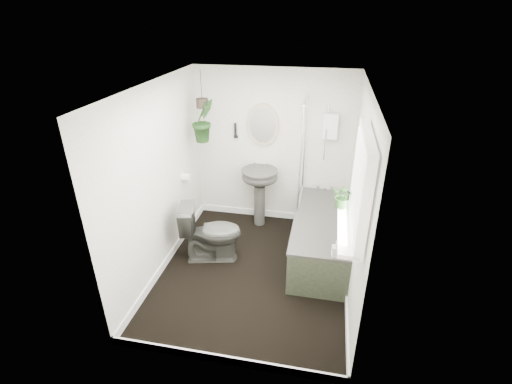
# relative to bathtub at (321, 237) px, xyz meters

# --- Properties ---
(floor) EXTENTS (2.30, 2.80, 0.02)m
(floor) POSITION_rel_bathtub_xyz_m (-0.80, -0.50, -0.30)
(floor) COLOR black
(floor) RESTS_ON ground
(ceiling) EXTENTS (2.30, 2.80, 0.02)m
(ceiling) POSITION_rel_bathtub_xyz_m (-0.80, -0.50, 2.02)
(ceiling) COLOR white
(ceiling) RESTS_ON ground
(wall_back) EXTENTS (2.30, 0.02, 2.30)m
(wall_back) POSITION_rel_bathtub_xyz_m (-0.80, 0.91, 0.86)
(wall_back) COLOR white
(wall_back) RESTS_ON ground
(wall_front) EXTENTS (2.30, 0.02, 2.30)m
(wall_front) POSITION_rel_bathtub_xyz_m (-0.80, -1.91, 0.86)
(wall_front) COLOR white
(wall_front) RESTS_ON ground
(wall_left) EXTENTS (0.02, 2.80, 2.30)m
(wall_left) POSITION_rel_bathtub_xyz_m (-1.96, -0.50, 0.86)
(wall_left) COLOR white
(wall_left) RESTS_ON ground
(wall_right) EXTENTS (0.02, 2.80, 2.30)m
(wall_right) POSITION_rel_bathtub_xyz_m (0.36, -0.50, 0.86)
(wall_right) COLOR white
(wall_right) RESTS_ON ground
(skirting) EXTENTS (2.30, 2.80, 0.10)m
(skirting) POSITION_rel_bathtub_xyz_m (-0.80, -0.50, -0.24)
(skirting) COLOR white
(skirting) RESTS_ON floor
(bathtub) EXTENTS (0.72, 1.72, 0.58)m
(bathtub) POSITION_rel_bathtub_xyz_m (0.00, 0.00, 0.00)
(bathtub) COLOR #383832
(bathtub) RESTS_ON floor
(bath_screen) EXTENTS (0.04, 0.72, 1.40)m
(bath_screen) POSITION_rel_bathtub_xyz_m (-0.33, 0.49, 0.99)
(bath_screen) COLOR silver
(bath_screen) RESTS_ON bathtub
(shower_box) EXTENTS (0.20, 0.10, 0.35)m
(shower_box) POSITION_rel_bathtub_xyz_m (0.00, 0.84, 1.26)
(shower_box) COLOR white
(shower_box) RESTS_ON wall_back
(oval_mirror) EXTENTS (0.46, 0.03, 0.62)m
(oval_mirror) POSITION_rel_bathtub_xyz_m (-0.95, 0.87, 1.21)
(oval_mirror) COLOR tan
(oval_mirror) RESTS_ON wall_back
(wall_sconce) EXTENTS (0.04, 0.04, 0.22)m
(wall_sconce) POSITION_rel_bathtub_xyz_m (-1.35, 0.86, 1.11)
(wall_sconce) COLOR black
(wall_sconce) RESTS_ON wall_back
(toilet_roll_holder) EXTENTS (0.11, 0.11, 0.11)m
(toilet_roll_holder) POSITION_rel_bathtub_xyz_m (-1.90, 0.20, 0.61)
(toilet_roll_holder) COLOR white
(toilet_roll_holder) RESTS_ON wall_left
(window_recess) EXTENTS (0.08, 1.00, 0.90)m
(window_recess) POSITION_rel_bathtub_xyz_m (0.29, -1.20, 1.36)
(window_recess) COLOR white
(window_recess) RESTS_ON wall_right
(window_sill) EXTENTS (0.18, 1.00, 0.04)m
(window_sill) POSITION_rel_bathtub_xyz_m (0.22, -1.20, 0.94)
(window_sill) COLOR white
(window_sill) RESTS_ON wall_right
(window_blinds) EXTENTS (0.01, 0.86, 0.76)m
(window_blinds) POSITION_rel_bathtub_xyz_m (0.24, -1.20, 1.36)
(window_blinds) COLOR white
(window_blinds) RESTS_ON wall_right
(toilet) EXTENTS (0.85, 0.60, 0.78)m
(toilet) POSITION_rel_bathtub_xyz_m (-1.40, -0.32, 0.10)
(toilet) COLOR #383832
(toilet) RESTS_ON floor
(pedestal_sink) EXTENTS (0.59, 0.52, 0.90)m
(pedestal_sink) POSITION_rel_bathtub_xyz_m (-0.95, 0.66, 0.16)
(pedestal_sink) COLOR #383832
(pedestal_sink) RESTS_ON floor
(sill_plant) EXTENTS (0.28, 0.26, 0.24)m
(sill_plant) POSITION_rel_bathtub_xyz_m (0.17, -0.90, 1.08)
(sill_plant) COLOR black
(sill_plant) RESTS_ON window_sill
(hanging_plant) EXTENTS (0.40, 0.41, 0.58)m
(hanging_plant) POSITION_rel_bathtub_xyz_m (-1.68, 0.45, 1.35)
(hanging_plant) COLOR black
(hanging_plant) RESTS_ON ceiling
(soap_bottle) EXTENTS (0.10, 0.10, 0.19)m
(soap_bottle) POSITION_rel_bathtub_xyz_m (0.17, -0.79, 0.38)
(soap_bottle) COLOR black
(soap_bottle) RESTS_ON bathtub
(hanging_pot) EXTENTS (0.16, 0.16, 0.12)m
(hanging_pot) POSITION_rel_bathtub_xyz_m (-1.68, 0.45, 1.58)
(hanging_pot) COLOR black
(hanging_pot) RESTS_ON ceiling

